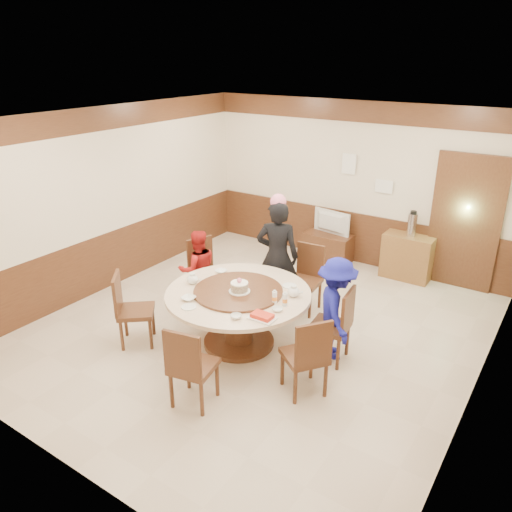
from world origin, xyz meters
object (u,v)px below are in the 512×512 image
Objects in this scene: television at (329,223)px; side_cabinet at (407,257)px; person_standing at (277,257)px; thermos at (412,225)px; person_blue at (336,309)px; shrimp_platter at (262,317)px; banquet_table at (238,307)px; birthday_cake at (239,287)px; person_red at (198,269)px; tv_stand at (328,247)px.

side_cabinet is at bearing -169.65° from television.
person_standing is 2.47m from thermos.
person_standing reaches higher than side_cabinet.
person_blue is 1.00m from shrimp_platter.
banquet_table is at bearing 104.50° from television.
television is 1.92× the size of thermos.
birthday_cake is 3.24m from television.
person_red is 2.81m from tv_stand.
tv_stand is (-1.43, 2.74, -0.40)m from person_blue.
person_standing reaches higher than television.
side_cabinet is (0.00, 2.77, -0.28)m from person_blue.
person_standing is at bearing -119.96° from side_cabinet.
birthday_cake is at bearing 105.17° from television.
banquet_table is 6.09× the size of shrimp_platter.
shrimp_platter is at bearing 111.62° from person_blue.
person_standing is 5.53× the size of shrimp_platter.
tv_stand is 2.24× the size of thermos.
banquet_table is at bearing -109.33° from side_cabinet.
person_red is 0.92× the size of person_blue.
person_standing is 2.11m from television.
banquet_table is 4.81× the size of thermos.
person_blue is at bearing 126.67° from television.
tv_stand is at bearing -160.52° from person_red.
thermos is at bearing 1.19° from tv_stand.
person_standing is 1.13m from birthday_cake.
person_blue reaches higher than birthday_cake.
person_red is at bearing 6.37° from person_standing.
person_blue is 2.79m from side_cabinet.
person_standing is at bearing -84.52° from tv_stand.
person_blue is at bearing -90.29° from thermos.
birthday_cake is 0.37× the size of television.
person_red is (-1.00, -0.57, -0.23)m from person_standing.
person_blue is 1.53× the size of tv_stand.
person_red is at bearing 82.43° from television.
person_red reaches higher than birthday_cake.
tv_stand is at bearing 96.02° from birthday_cake.
thermos is (1.10, 3.25, 0.10)m from birthday_cake.
person_standing is 1.40m from person_blue.
thermos is (1.44, 0.03, 0.23)m from television.
shrimp_platter is (0.62, -0.40, 0.24)m from banquet_table.
side_cabinet is at bearing 81.93° from shrimp_platter.
person_blue is 4.34× the size of shrimp_platter.
television is (0.80, 2.67, 0.11)m from person_red.
person_blue is at bearing -90.00° from side_cabinet.
shrimp_platter is at bearing 92.58° from person_standing.
banquet_table is 6.85× the size of birthday_cake.
person_standing is 2.07× the size of side_cabinet.
television is (-0.20, 2.10, -0.12)m from person_standing.
person_standing reaches higher than banquet_table.
thermos is at bearing -143.31° from person_standing.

